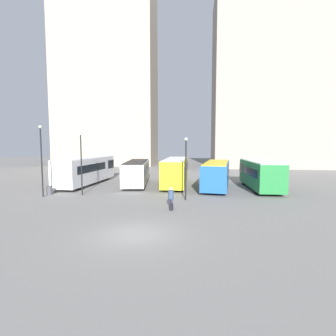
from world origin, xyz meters
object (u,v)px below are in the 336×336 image
Objects in this scene: lamp_post_2 at (41,156)px; bus_0 at (87,169)px; suitcase at (171,207)px; traveler at (171,196)px; lamp_post_0 at (186,163)px; bus_3 at (217,174)px; bus_1 at (137,172)px; bus_2 at (176,171)px; trash_bin at (50,190)px; lamp_post_1 at (81,159)px; bus_4 at (260,174)px.

bus_0 is at bearing 83.80° from lamp_post_2.
lamp_post_2 is (-12.31, 3.68, 3.54)m from suitcase.
lamp_post_0 is at bearing 2.71° from traveler.
lamp_post_0 is at bearing 163.48° from bus_3.
bus_1 is 1.95× the size of lamp_post_0.
bus_2 is 14.42m from lamp_post_2.
bus_1 is 12.45× the size of trash_bin.
lamp_post_0 is 13.21m from lamp_post_2.
trash_bin is at bearing -174.65° from lamp_post_1.
bus_0 is 7.08× the size of traveler.
bus_3 is at bearing 20.41° from trash_bin.
bus_1 is 14.18m from bus_4.
bus_4 is at bearing -99.77° from bus_2.
lamp_post_2 is at bearing 92.80° from suitcase.
bus_3 is (4.69, -1.23, -0.15)m from bus_2.
lamp_post_2 is (-20.94, -6.69, 2.14)m from bus_4.
trash_bin is (-6.82, -7.56, -1.12)m from bus_1.
trash_bin is at bearing 103.06° from bus_4.
bus_2 is 9.44m from bus_4.
bus_2 is 13.82× the size of suitcase.
bus_0 is 16.35m from suitcase.
suitcase is at bearing -163.64° from bus_1.
bus_4 is 21.68m from trash_bin.
suitcase is (-8.62, -10.36, -1.40)m from bus_4.
lamp_post_2 is at bearing 125.33° from bus_2.
bus_3 is at bearing 65.91° from lamp_post_0.
lamp_post_2 is (-3.20, -1.29, 0.31)m from lamp_post_1.
bus_0 reaches higher than traveler.
traveler is 0.28× the size of lamp_post_1.
lamp_post_1 is 4.41m from trash_bin.
trash_bin is at bearing 122.06° from bus_2.
bus_1 is 4.77m from bus_2.
bus_0 is at bearing 109.56° from lamp_post_1.
bus_0 is at bearing 83.34° from trash_bin.
bus_1 is at bearing 43.39° from suitcase.
lamp_post_0 is at bearing -4.10° from trash_bin.
bus_4 reaches higher than bus_3.
bus_0 is at bearing 147.57° from lamp_post_0.
bus_0 reaches higher than bus_3.
suitcase is at bearing 167.08° from bus_3.
bus_4 reaches higher than suitcase.
bus_2 is 11.94× the size of trash_bin.
bus_2 reaches higher than traveler.
bus_3 reaches higher than traveler.
bus_2 is 13.74m from trash_bin.
lamp_post_2 is at bearing -158.07° from lamp_post_1.
lamp_post_0 is (12.34, -7.84, 1.41)m from bus_0.
lamp_post_1 is at bearing 83.15° from traveler.
bus_1 is (6.02, 0.67, -0.26)m from bus_0.
trash_bin is at bearing 175.90° from lamp_post_0.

